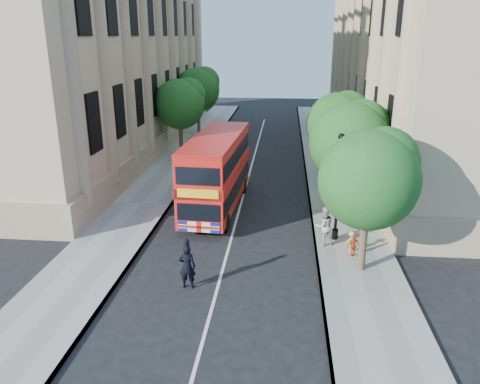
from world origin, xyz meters
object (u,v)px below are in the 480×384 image
(lamp_post, at_px, (338,192))
(police_constable, at_px, (187,267))
(double_decker_bus, at_px, (217,170))
(box_van, at_px, (217,171))
(woman_pedestrian, at_px, (324,226))

(lamp_post, xyz_separation_m, police_constable, (-6.17, -5.00, -1.60))
(double_decker_bus, height_order, police_constable, double_decker_bus)
(lamp_post, height_order, double_decker_bus, lamp_post)
(lamp_post, distance_m, double_decker_bus, 7.38)
(double_decker_bus, distance_m, box_van, 3.63)
(double_decker_bus, height_order, woman_pedestrian, double_decker_bus)
(box_van, bearing_deg, lamp_post, -44.52)
(lamp_post, bearing_deg, woman_pedestrian, -130.33)
(box_van, distance_m, police_constable, 12.34)
(police_constable, height_order, woman_pedestrian, woman_pedestrian)
(lamp_post, bearing_deg, police_constable, -140.96)
(lamp_post, bearing_deg, box_van, 132.91)
(double_decker_bus, bearing_deg, lamp_post, -28.54)
(double_decker_bus, bearing_deg, box_van, 102.14)
(double_decker_bus, xyz_separation_m, police_constable, (0.10, -8.89, -1.38))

